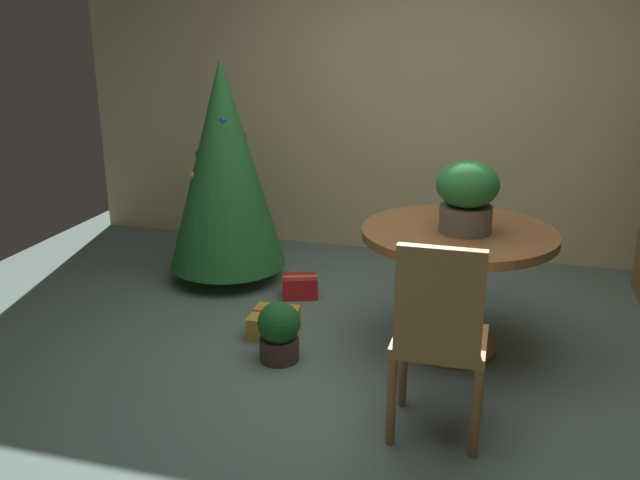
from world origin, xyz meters
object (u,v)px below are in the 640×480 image
(flower_vase, at_px, (467,194))
(gift_box_gold, at_px, (274,323))
(gift_box_red, at_px, (300,286))
(potted_plant, at_px, (279,332))
(wooden_chair_near, at_px, (439,332))
(round_dining_table, at_px, (457,267))
(holiday_tree, at_px, (224,165))

(flower_vase, distance_m, gift_box_gold, 1.45)
(gift_box_red, bearing_deg, potted_plant, -80.05)
(wooden_chair_near, xyz_separation_m, potted_plant, (-0.96, 0.54, -0.37))
(round_dining_table, height_order, holiday_tree, holiday_tree)
(flower_vase, bearing_deg, potted_plant, -160.01)
(flower_vase, relative_size, gift_box_gold, 1.27)
(round_dining_table, height_order, wooden_chair_near, wooden_chair_near)
(round_dining_table, bearing_deg, wooden_chair_near, -90.00)
(potted_plant, bearing_deg, gift_box_gold, 113.95)
(wooden_chair_near, height_order, holiday_tree, holiday_tree)
(holiday_tree, bearing_deg, potted_plant, -55.08)
(holiday_tree, bearing_deg, round_dining_table, -22.89)
(holiday_tree, xyz_separation_m, gift_box_red, (0.63, -0.19, -0.80))
(holiday_tree, xyz_separation_m, gift_box_gold, (0.65, -0.81, -0.81))
(wooden_chair_near, relative_size, potted_plant, 2.76)
(gift_box_gold, bearing_deg, wooden_chair_near, -38.15)
(flower_vase, distance_m, holiday_tree, 1.94)
(round_dining_table, distance_m, gift_box_red, 1.33)
(holiday_tree, relative_size, gift_box_gold, 5.19)
(holiday_tree, height_order, gift_box_gold, holiday_tree)
(gift_box_gold, height_order, gift_box_red, gift_box_red)
(gift_box_gold, relative_size, potted_plant, 0.89)
(wooden_chair_near, height_order, potted_plant, wooden_chair_near)
(flower_vase, relative_size, holiday_tree, 0.24)
(wooden_chair_near, distance_m, gift_box_red, 1.92)
(gift_box_red, relative_size, potted_plant, 0.81)
(wooden_chair_near, bearing_deg, gift_box_gold, 141.85)
(gift_box_red, height_order, potted_plant, potted_plant)
(gift_box_gold, bearing_deg, flower_vase, 2.00)
(wooden_chair_near, bearing_deg, holiday_tree, 136.20)
(flower_vase, bearing_deg, wooden_chair_near, -92.02)
(wooden_chair_near, xyz_separation_m, holiday_tree, (-1.75, 1.67, 0.33))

